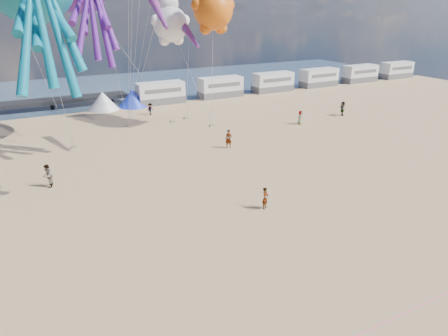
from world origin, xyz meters
TOP-DOWN VIEW (x-y plane):
  - ground at (0.00, 0.00)m, footprint 120.00×120.00m
  - water at (0.00, 55.00)m, footprint 120.00×120.00m
  - motorhome_0 at (6.00, 40.00)m, footprint 6.60×2.50m
  - motorhome_1 at (15.50, 40.00)m, footprint 6.60×2.50m
  - motorhome_2 at (25.00, 40.00)m, footprint 6.60×2.50m
  - motorhome_3 at (34.50, 40.00)m, footprint 6.60×2.50m
  - motorhome_4 at (44.00, 40.00)m, footprint 6.60×2.50m
  - motorhome_5 at (53.50, 40.00)m, footprint 6.60×2.50m
  - tent_white at (-2.00, 40.00)m, footprint 4.00×4.00m
  - tent_blue at (2.00, 40.00)m, footprint 4.00×4.00m
  - rope_line at (0.00, -5.00)m, footprint 34.00×0.03m
  - standing_person at (1.63, 6.34)m, footprint 0.67×0.62m
  - beachgoer_1 at (-11.01, 16.89)m, footprint 0.77×0.99m
  - beachgoer_2 at (2.70, 34.52)m, footprint 0.90×0.85m
  - beachgoer_4 at (23.99, 22.97)m, footprint 0.93×1.11m
  - beachgoer_5 at (5.37, 18.53)m, footprint 1.59×1.57m
  - beachgoer_6 at (16.81, 22.19)m, footprint 0.66×0.51m
  - sandbag_a at (-7.96, 25.49)m, footprint 0.50×0.35m
  - sandbag_b at (3.91, 29.89)m, footprint 0.50×0.35m
  - sandbag_c at (7.23, 26.07)m, footprint 0.50×0.35m
  - sandbag_d at (5.94, 30.67)m, footprint 0.50×0.35m
  - sandbag_e at (-1.18, 30.43)m, footprint 0.50×0.35m
  - kite_panda at (4.50, 30.63)m, footprint 6.09×5.95m
  - kite_teddy_orange at (7.60, 26.17)m, footprint 5.52×5.26m
  - windsock_mid at (5.51, 27.77)m, footprint 1.13×5.19m
  - windsock_right at (0.02, 21.44)m, footprint 1.34×5.56m

SIDE VIEW (x-z plane):
  - ground at x=0.00m, z-range 0.00..0.00m
  - water at x=0.00m, z-range 0.02..0.02m
  - rope_line at x=0.00m, z-range 0.00..0.04m
  - sandbag_a at x=-7.96m, z-range 0.00..0.22m
  - sandbag_b at x=3.91m, z-range 0.00..0.22m
  - sandbag_c at x=7.23m, z-range 0.00..0.22m
  - sandbag_d at x=5.94m, z-range 0.00..0.22m
  - sandbag_e at x=-1.18m, z-range 0.00..0.22m
  - beachgoer_2 at x=2.70m, z-range 0.00..1.48m
  - standing_person at x=1.63m, z-range 0.00..1.54m
  - beachgoer_6 at x=16.81m, z-range 0.00..1.59m
  - beachgoer_4 at x=23.99m, z-range 0.00..1.78m
  - beachgoer_1 at x=-11.01m, z-range 0.00..1.81m
  - beachgoer_5 at x=5.37m, z-range 0.00..1.83m
  - tent_white at x=-2.00m, z-range 0.00..2.40m
  - tent_blue at x=2.00m, z-range 0.00..2.40m
  - motorhome_0 at x=6.00m, z-range 0.00..3.00m
  - motorhome_1 at x=15.50m, z-range 0.00..3.00m
  - motorhome_2 at x=25.00m, z-range 0.00..3.00m
  - motorhome_3 at x=34.50m, z-range 0.00..3.00m
  - motorhome_4 at x=44.00m, z-range 0.00..3.00m
  - motorhome_5 at x=53.50m, z-range 0.00..3.00m
  - windsock_mid at x=5.51m, z-range 7.43..12.59m
  - kite_panda at x=4.50m, z-range 7.66..14.25m
  - windsock_right at x=0.02m, z-range 9.66..15.16m
  - kite_teddy_orange at x=7.60m, z-range 8.92..16.01m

